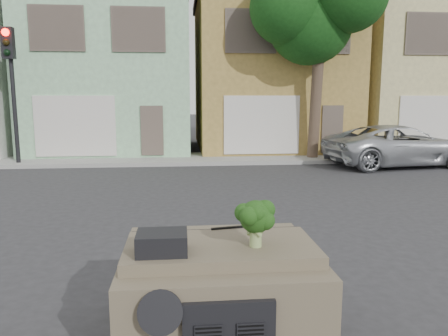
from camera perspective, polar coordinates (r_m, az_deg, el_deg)
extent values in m
plane|color=#303033|center=(7.81, -2.56, -10.09)|extent=(120.00, 120.00, 0.00)
cube|color=gray|center=(18.04, -4.38, 1.21)|extent=(40.00, 3.00, 0.15)
cube|color=#95CA9A|center=(22.12, -14.06, 12.05)|extent=(7.20, 8.20, 7.55)
cube|color=#A1833F|center=(22.33, 5.81, 12.24)|extent=(7.20, 8.20, 7.55)
cube|color=#CEC282|center=(24.91, 23.31, 11.24)|extent=(7.20, 8.20, 7.55)
imported|color=#B8BBC0|center=(17.91, 21.78, 0.27)|extent=(5.88, 3.28, 1.55)
cube|color=black|center=(17.94, -25.87, 8.21)|extent=(0.40, 0.40, 5.10)
cube|color=#144112|center=(18.07, 12.09, 14.32)|extent=(4.40, 4.00, 8.50)
cube|color=brown|center=(4.83, -0.58, -15.57)|extent=(2.00, 1.80, 1.12)
cube|color=black|center=(4.25, -8.10, -9.62)|extent=(0.48, 0.38, 0.20)
cube|color=black|center=(5.01, 2.24, -7.65)|extent=(0.69, 0.15, 0.02)
cube|color=#18370F|center=(4.34, 4.17, -7.19)|extent=(0.52, 0.52, 0.48)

